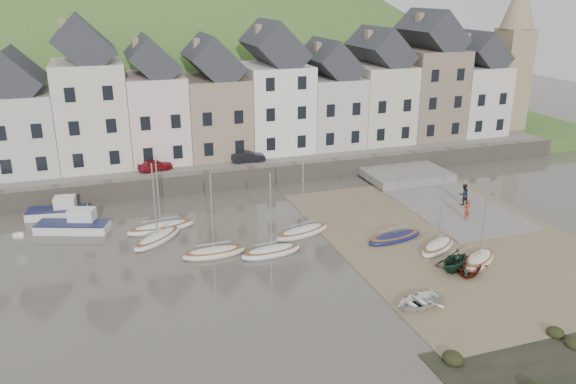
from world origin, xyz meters
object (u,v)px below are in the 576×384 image
object	(u,v)px
rowboat_red	(469,267)
rowboat_white	(418,301)
car_right	(248,157)
car_left	(155,165)
person_red	(467,209)
person_dark	(464,194)
sailboat_0	(161,227)
rowboat_green	(455,260)

from	to	relation	value
rowboat_red	rowboat_white	bearing A→B (deg)	-109.48
rowboat_red	car_right	size ratio (longest dim) A/B	0.94
car_left	person_red	bearing A→B (deg)	-137.98
person_dark	car_left	xyz separation A→B (m)	(-24.72, 13.77, 1.09)
person_red	sailboat_0	bearing A→B (deg)	-29.37
rowboat_green	car_right	bearing A→B (deg)	171.31
car_left	rowboat_red	bearing A→B (deg)	-156.30
rowboat_white	person_red	xyz separation A→B (m)	(10.83, 10.62, 0.54)
person_red	car_right	distance (m)	21.76
car_right	car_left	bearing A→B (deg)	93.46
sailboat_0	person_red	xyz separation A→B (m)	(23.93, -5.83, 0.67)
rowboat_red	person_red	distance (m)	9.54
person_red	car_left	world-z (taller)	car_left
rowboat_red	person_dark	xyz separation A→B (m)	(7.01, 10.77, 0.67)
rowboat_white	car_left	world-z (taller)	car_left
sailboat_0	car_right	xyz separation A→B (m)	(9.98, 10.82, 1.90)
sailboat_0	rowboat_green	distance (m)	22.17
sailboat_0	rowboat_green	size ratio (longest dim) A/B	2.16
rowboat_red	car_right	distance (m)	26.08
car_left	car_right	xyz separation A→B (m)	(9.09, 0.00, 0.01)
rowboat_green	car_right	size ratio (longest dim) A/B	0.87
person_dark	sailboat_0	bearing A→B (deg)	-13.42
car_left	rowboat_green	bearing A→B (deg)	-157.18
sailboat_0	person_dark	size ratio (longest dim) A/B	3.37
person_red	car_left	size ratio (longest dim) A/B	0.50
sailboat_0	car_left	bearing A→B (deg)	85.31
rowboat_white	car_right	distance (m)	27.51
rowboat_green	person_dark	distance (m)	13.00
sailboat_0	car_left	distance (m)	11.02
rowboat_white	car_right	bearing A→B (deg)	176.39
person_dark	car_right	distance (m)	20.87
rowboat_red	car_left	xyz separation A→B (m)	(-17.72, 24.55, 1.76)
person_dark	car_right	size ratio (longest dim) A/B	0.56
rowboat_white	person_dark	size ratio (longest dim) A/B	1.68
rowboat_white	person_red	bearing A→B (deg)	124.31
rowboat_white	car_right	xyz separation A→B (m)	(-3.13, 27.28, 1.77)
sailboat_0	car_right	world-z (taller)	sailboat_0
car_right	person_red	bearing A→B (deg)	-136.57
rowboat_white	car_left	xyz separation A→B (m)	(-12.22, 27.28, 1.76)
car_left	car_right	distance (m)	9.09
sailboat_0	car_left	size ratio (longest dim) A/B	1.95
rowboat_green	car_left	xyz separation A→B (m)	(-16.84, 24.11, 1.32)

